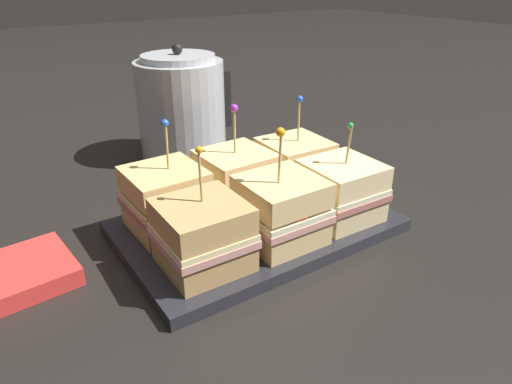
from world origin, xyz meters
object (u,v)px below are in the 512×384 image
(sandwich_front_left, at_px, (203,235))
(sandwich_back_center, at_px, (236,180))
(sandwich_front_right, at_px, (341,190))
(sandwich_back_left, at_px, (166,199))
(napkin_stack, at_px, (24,272))
(kettle_steel, at_px, (182,108))
(serving_platter, at_px, (256,226))
(sandwich_front_center, at_px, (279,211))
(sandwich_back_right, at_px, (294,165))

(sandwich_front_left, distance_m, sandwich_back_center, 0.16)
(sandwich_front_left, height_order, sandwich_back_center, sandwich_back_center)
(sandwich_front_right, relative_size, sandwich_back_center, 0.90)
(sandwich_front_left, relative_size, sandwich_front_right, 1.06)
(sandwich_back_left, bearing_deg, napkin_stack, 177.94)
(sandwich_front_left, relative_size, kettle_steel, 0.68)
(sandwich_back_center, bearing_deg, napkin_stack, 178.86)
(serving_platter, height_order, sandwich_front_center, sandwich_front_center)
(sandwich_front_center, relative_size, kettle_steel, 0.72)
(serving_platter, xyz_separation_m, sandwich_front_left, (-0.12, -0.06, 0.05))
(napkin_stack, bearing_deg, sandwich_front_right, -15.86)
(sandwich_back_left, distance_m, napkin_stack, 0.20)
(sandwich_front_right, bearing_deg, sandwich_back_center, 134.64)
(sandwich_front_center, bearing_deg, sandwich_back_left, 134.35)
(serving_platter, bearing_deg, napkin_stack, 168.77)
(sandwich_front_right, xyz_separation_m, sandwich_back_right, (0.00, 0.11, 0.00))
(sandwich_front_left, bearing_deg, sandwich_back_left, 89.72)
(serving_platter, distance_m, sandwich_front_left, 0.14)
(sandwich_front_right, relative_size, sandwich_back_right, 0.92)
(sandwich_front_center, bearing_deg, sandwich_back_center, 88.71)
(sandwich_back_left, xyz_separation_m, sandwich_back_right, (0.23, 0.00, -0.00))
(serving_platter, distance_m, sandwich_front_center, 0.08)
(sandwich_front_center, xyz_separation_m, sandwich_back_right, (0.12, 0.12, -0.00))
(napkin_stack, bearing_deg, sandwich_front_left, -31.30)
(kettle_steel, height_order, napkin_stack, kettle_steel)
(sandwich_front_right, distance_m, sandwich_back_center, 0.16)
(serving_platter, distance_m, sandwich_back_right, 0.14)
(sandwich_back_center, distance_m, kettle_steel, 0.29)
(sandwich_front_left, xyz_separation_m, kettle_steel, (0.16, 0.39, 0.04))
(sandwich_front_right, bearing_deg, sandwich_back_right, 88.95)
(sandwich_front_center, xyz_separation_m, kettle_steel, (0.05, 0.40, 0.04))
(sandwich_front_left, xyz_separation_m, sandwich_front_right, (0.23, -0.00, -0.00))
(sandwich_back_center, height_order, napkin_stack, sandwich_back_center)
(serving_platter, distance_m, sandwich_back_center, 0.08)
(sandwich_back_left, height_order, sandwich_back_center, sandwich_back_center)
(sandwich_front_right, bearing_deg, kettle_steel, 99.31)
(serving_platter, distance_m, napkin_stack, 0.31)
(sandwich_front_left, height_order, sandwich_front_right, sandwich_front_left)
(sandwich_back_left, distance_m, sandwich_back_right, 0.23)
(sandwich_back_left, relative_size, sandwich_back_right, 1.00)
(napkin_stack, bearing_deg, sandwich_back_left, -2.06)
(sandwich_back_right, xyz_separation_m, kettle_steel, (-0.07, 0.28, 0.04))
(sandwich_back_center, bearing_deg, sandwich_front_left, -136.13)
(kettle_steel, bearing_deg, napkin_stack, -142.16)
(sandwich_back_right, distance_m, kettle_steel, 0.29)
(sandwich_back_center, relative_size, napkin_stack, 1.34)
(sandwich_front_center, distance_m, kettle_steel, 0.40)
(sandwich_back_center, distance_m, sandwich_back_right, 0.11)
(sandwich_front_right, relative_size, napkin_stack, 1.20)
(sandwich_back_left, height_order, napkin_stack, sandwich_back_left)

